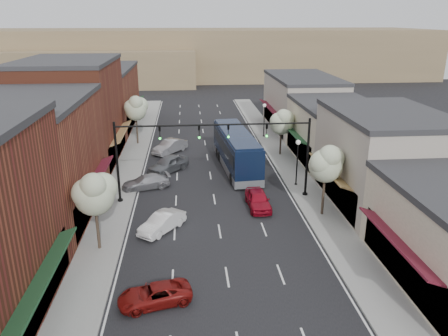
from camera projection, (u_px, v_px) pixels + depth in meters
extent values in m
plane|color=black|center=(222.00, 245.00, 30.24)|extent=(160.00, 160.00, 0.00)
cube|color=gray|center=(130.00, 163.00, 46.94)|extent=(2.80, 73.00, 0.15)
cube|color=gray|center=(284.00, 159.00, 48.31)|extent=(2.80, 73.00, 0.15)
cube|color=gray|center=(143.00, 162.00, 47.06)|extent=(0.25, 73.00, 0.17)
cube|color=gray|center=(271.00, 159.00, 48.20)|extent=(0.25, 73.00, 0.17)
cube|color=black|center=(30.00, 305.00, 21.36)|extent=(0.60, 11.90, 2.60)
cube|color=#1A4124|center=(42.00, 277.00, 20.94)|extent=(1.07, 9.80, 0.49)
cube|color=brown|center=(29.00, 162.00, 33.25)|extent=(9.00, 14.00, 9.00)
cube|color=#2D2D30|center=(19.00, 100.00, 31.71)|extent=(9.20, 14.10, 0.40)
cube|color=black|center=(89.00, 195.00, 34.54)|extent=(0.60, 11.90, 2.60)
cube|color=#591422|center=(97.00, 177.00, 34.11)|extent=(1.07, 9.80, 0.49)
cube|color=brown|center=(72.00, 114.00, 46.18)|extent=(9.00, 14.00, 10.50)
cube|color=#2D2D30|center=(66.00, 61.00, 44.39)|extent=(9.20, 14.10, 0.40)
cube|color=black|center=(115.00, 146.00, 47.72)|extent=(0.60, 11.90, 2.60)
cube|color=#9B7A46|center=(121.00, 132.00, 47.29)|extent=(1.07, 9.80, 0.49)
cube|color=brown|center=(100.00, 99.00, 61.65)|extent=(9.00, 18.00, 8.00)
cube|color=#2D2D30|center=(97.00, 68.00, 60.27)|extent=(9.20, 18.10, 0.40)
cube|color=black|center=(132.00, 115.00, 62.78)|extent=(0.60, 15.30, 2.60)
cube|color=#1A4124|center=(136.00, 104.00, 62.35)|extent=(1.07, 12.60, 0.49)
cube|color=black|center=(406.00, 264.00, 24.89)|extent=(0.60, 10.20, 2.60)
cube|color=#591422|center=(396.00, 241.00, 24.34)|extent=(1.07, 8.40, 0.49)
cube|color=#A3978C|center=(383.00, 161.00, 35.79)|extent=(8.00, 12.00, 7.50)
cube|color=#2D2D30|center=(389.00, 114.00, 34.49)|extent=(8.20, 12.10, 0.40)
cube|color=black|center=(337.00, 187.00, 36.19)|extent=(0.60, 10.20, 2.60)
cube|color=#9B7A46|center=(329.00, 170.00, 35.63)|extent=(1.07, 8.40, 0.49)
cube|color=beige|center=(335.00, 133.00, 47.33)|extent=(8.00, 12.00, 6.00)
cube|color=#2D2D30|center=(337.00, 104.00, 46.28)|extent=(8.20, 12.10, 0.40)
cube|color=black|center=(301.00, 146.00, 47.48)|extent=(0.60, 10.20, 2.60)
cube|color=#1A4124|center=(294.00, 133.00, 46.93)|extent=(1.07, 8.40, 0.49)
cube|color=#A3978C|center=(302.00, 104.00, 60.34)|extent=(8.00, 16.00, 7.00)
cube|color=#2D2D30|center=(304.00, 77.00, 59.13)|extent=(8.20, 16.10, 0.40)
cube|color=black|center=(275.00, 118.00, 60.66)|extent=(0.60, 13.60, 2.60)
cube|color=#591422|center=(270.00, 108.00, 60.10)|extent=(1.07, 11.20, 0.49)
cube|color=#7A6647|center=(193.00, 53.00, 112.99)|extent=(120.00, 30.00, 12.00)
cube|color=#7A6647|center=(86.00, 67.00, 100.31)|extent=(50.00, 20.00, 8.00)
cylinder|color=black|center=(305.00, 195.00, 38.37)|extent=(0.44, 0.44, 0.30)
cylinder|color=black|center=(307.00, 158.00, 37.28)|extent=(0.20, 0.20, 7.00)
cylinder|color=black|center=(262.00, 124.00, 35.93)|extent=(8.00, 0.14, 0.14)
imported|color=black|center=(267.00, 131.00, 36.16)|extent=(0.18, 0.46, 1.10)
sphere|color=#19E533|center=(267.00, 136.00, 36.19)|extent=(0.18, 0.18, 0.18)
imported|color=black|center=(228.00, 132.00, 35.90)|extent=(0.18, 0.46, 1.10)
sphere|color=#19E533|center=(228.00, 137.00, 35.93)|extent=(0.18, 0.18, 0.18)
cylinder|color=black|center=(120.00, 201.00, 37.07)|extent=(0.44, 0.44, 0.30)
cylinder|color=black|center=(117.00, 163.00, 35.97)|extent=(0.20, 0.20, 7.00)
cylinder|color=black|center=(164.00, 126.00, 35.28)|extent=(8.00, 0.14, 0.14)
imported|color=black|center=(160.00, 133.00, 35.45)|extent=(0.18, 0.46, 1.10)
sphere|color=#19E533|center=(160.00, 138.00, 35.47)|extent=(0.18, 0.18, 0.18)
imported|color=black|center=(199.00, 132.00, 35.71)|extent=(0.18, 0.46, 1.10)
sphere|color=#19E533|center=(199.00, 138.00, 35.73)|extent=(0.18, 0.18, 0.18)
cylinder|color=#47382B|center=(323.00, 194.00, 34.07)|extent=(0.20, 0.20, 3.71)
sphere|color=#B5C396|center=(326.00, 166.00, 33.31)|extent=(2.60, 2.60, 2.60)
sphere|color=#B5C396|center=(331.00, 159.00, 33.49)|extent=(2.00, 2.00, 2.00)
sphere|color=#B5C396|center=(322.00, 163.00, 32.89)|extent=(1.90, 1.90, 1.90)
sphere|color=#B5C396|center=(330.00, 156.00, 32.55)|extent=(1.70, 1.70, 1.70)
cylinder|color=#47382B|center=(281.00, 141.00, 49.20)|extent=(0.20, 0.20, 3.33)
sphere|color=#B5C396|center=(281.00, 123.00, 48.52)|extent=(2.60, 2.60, 2.60)
sphere|color=#B5C396|center=(285.00, 119.00, 48.70)|extent=(2.00, 2.00, 2.00)
sphere|color=#B5C396|center=(278.00, 121.00, 48.10)|extent=(1.90, 1.90, 1.90)
sphere|color=#B5C396|center=(284.00, 117.00, 47.78)|extent=(1.70, 1.70, 1.70)
cylinder|color=#47382B|center=(97.00, 226.00, 28.99)|extent=(0.20, 0.20, 3.52)
sphere|color=#B5C396|center=(94.00, 196.00, 28.27)|extent=(2.60, 2.60, 2.60)
sphere|color=#B5C396|center=(102.00, 188.00, 28.44)|extent=(2.00, 2.00, 2.00)
sphere|color=#B5C396|center=(86.00, 193.00, 27.84)|extent=(1.90, 1.90, 1.90)
sphere|color=#B5C396|center=(93.00, 186.00, 27.51)|extent=(1.70, 1.70, 1.70)
cylinder|color=#47382B|center=(137.00, 129.00, 53.41)|extent=(0.20, 0.20, 3.84)
sphere|color=#B5C396|center=(136.00, 110.00, 52.62)|extent=(2.60, 2.60, 2.60)
sphere|color=#B5C396|center=(140.00, 105.00, 52.79)|extent=(2.00, 2.00, 2.00)
sphere|color=#B5C396|center=(132.00, 108.00, 52.19)|extent=(1.90, 1.90, 1.90)
sphere|color=#B5C396|center=(136.00, 103.00, 51.84)|extent=(1.70, 1.70, 1.70)
cylinder|color=black|center=(296.00, 185.00, 40.73)|extent=(0.28, 0.28, 0.20)
cylinder|color=black|center=(297.00, 166.00, 40.10)|extent=(0.12, 0.12, 4.00)
sphere|color=white|center=(298.00, 142.00, 39.38)|extent=(0.44, 0.44, 0.44)
cylinder|color=black|center=(264.00, 136.00, 57.20)|extent=(0.28, 0.28, 0.20)
cylinder|color=black|center=(264.00, 122.00, 56.58)|extent=(0.12, 0.12, 4.00)
sphere|color=white|center=(265.00, 105.00, 55.85)|extent=(0.44, 0.44, 0.44)
cube|color=black|center=(236.00, 149.00, 44.84)|extent=(3.80, 12.90, 3.26)
cube|color=#595B60|center=(236.00, 163.00, 45.33)|extent=(3.82, 12.93, 0.74)
cube|color=black|center=(236.00, 145.00, 44.68)|extent=(3.77, 11.90, 1.17)
cube|color=black|center=(236.00, 133.00, 44.29)|extent=(3.54, 12.38, 0.27)
cube|color=black|center=(250.00, 162.00, 38.74)|extent=(2.20, 0.26, 1.27)
cylinder|color=black|center=(232.00, 179.00, 40.99)|extent=(0.43, 1.13, 1.10)
cylinder|color=black|center=(258.00, 177.00, 41.39)|extent=(0.43, 1.13, 1.10)
cylinder|color=black|center=(218.00, 153.00, 48.89)|extent=(0.43, 1.13, 1.10)
cylinder|color=black|center=(240.00, 151.00, 49.29)|extent=(0.43, 1.13, 1.10)
cylinder|color=black|center=(220.00, 156.00, 47.51)|extent=(0.43, 1.13, 1.10)
cylinder|color=black|center=(243.00, 155.00, 47.91)|extent=(0.43, 1.13, 1.10)
imported|color=maroon|center=(258.00, 199.00, 35.86)|extent=(1.87, 4.36, 1.47)
imported|color=maroon|center=(155.00, 295.00, 23.84)|extent=(4.37, 2.81, 1.12)
imported|color=silver|center=(162.00, 223.00, 31.97)|extent=(3.61, 4.12, 1.35)
imported|color=#98989D|center=(146.00, 182.00, 39.92)|extent=(4.71, 2.94, 1.27)
imported|color=#5A5D62|center=(168.00, 164.00, 44.25)|extent=(4.59, 4.93, 1.64)
imported|color=#9C9CA1|center=(170.00, 146.00, 50.40)|extent=(4.20, 4.69, 1.55)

